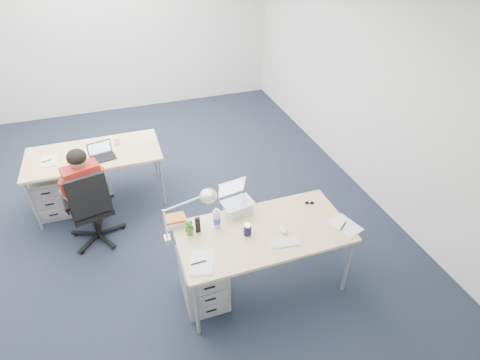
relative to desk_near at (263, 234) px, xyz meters
name	(u,v)px	position (x,y,z in m)	size (l,w,h in m)	color
floor	(142,222)	(-1.07, 1.36, -0.68)	(7.00, 7.00, 0.00)	black
room	(115,91)	(-1.07, 1.36, 1.03)	(6.02, 7.02, 2.80)	silver
desk_near	(263,234)	(0.00, 0.00, 0.00)	(1.60, 0.80, 0.73)	tan
desk_far	(94,156)	(-1.47, 1.96, 0.00)	(1.60, 0.80, 0.73)	tan
office_chair	(95,220)	(-1.57, 1.22, -0.40)	(0.74, 0.74, 0.99)	black
seated_person	(84,191)	(-1.61, 1.38, -0.09)	(0.49, 0.71, 1.19)	red
drawer_pedestal_near	(203,278)	(-0.60, 0.02, -0.41)	(0.40, 0.50, 0.55)	#9C9EA1
drawer_pedestal_far	(51,192)	(-2.07, 1.95, -0.41)	(0.40, 0.50, 0.55)	#9C9EA1
silver_laptop	(238,200)	(-0.14, 0.33, 0.20)	(0.30, 0.23, 0.31)	silver
wireless_keyboard	(285,243)	(0.12, -0.21, 0.05)	(0.26, 0.11, 0.01)	white
computer_mouse	(283,230)	(0.17, -0.07, 0.06)	(0.06, 0.10, 0.04)	white
headphones	(238,212)	(-0.14, 0.31, 0.06)	(0.21, 0.16, 0.03)	black
can_koozie	(248,230)	(-0.16, 0.01, 0.10)	(0.07, 0.07, 0.12)	#171440
water_bottle	(217,218)	(-0.39, 0.19, 0.16)	(0.07, 0.07, 0.22)	silver
bear_figurine	(189,228)	(-0.66, 0.18, 0.12)	(0.08, 0.06, 0.16)	#256A1C
book_stack	(176,221)	(-0.75, 0.35, 0.09)	(0.20, 0.15, 0.09)	silver
cordless_phone	(198,225)	(-0.58, 0.19, 0.13)	(0.04, 0.03, 0.17)	black
papers_left	(201,263)	(-0.65, -0.20, 0.05)	(0.20, 0.28, 0.01)	#DEC380
papers_right	(345,226)	(0.74, -0.20, 0.05)	(0.20, 0.29, 0.01)	#DEC380
sunglasses	(309,203)	(0.59, 0.21, 0.06)	(0.09, 0.04, 0.02)	black
desk_lamp	(182,217)	(-0.72, 0.14, 0.30)	(0.45, 0.16, 0.51)	silver
dark_laptop	(101,151)	(-1.36, 1.79, 0.15)	(0.28, 0.27, 0.20)	black
far_cup	(117,141)	(-1.17, 2.09, 0.09)	(0.06, 0.06, 0.09)	white
far_papers	(48,161)	(-1.98, 1.93, 0.05)	(0.18, 0.26, 0.01)	white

